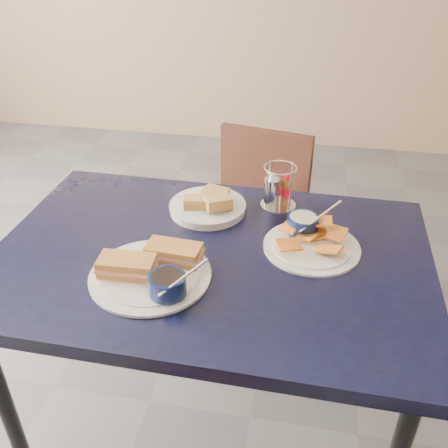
% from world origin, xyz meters
% --- Properties ---
extents(ground, '(6.00, 6.00, 0.00)m').
position_xyz_m(ground, '(0.00, 0.00, 0.00)').
color(ground, '#525257').
rests_on(ground, ground).
extents(dining_table, '(1.18, 0.80, 0.75)m').
position_xyz_m(dining_table, '(-0.12, -0.06, 0.68)').
color(dining_table, black).
rests_on(dining_table, ground).
extents(chair_far, '(0.44, 0.43, 0.80)m').
position_xyz_m(chair_far, '(-0.09, 0.63, 0.46)').
color(chair_far, black).
rests_on(chair_far, ground).
extents(sandwich_plate, '(0.32, 0.31, 0.12)m').
position_xyz_m(sandwich_plate, '(-0.24, -0.19, 0.77)').
color(sandwich_plate, white).
rests_on(sandwich_plate, dining_table).
extents(plantain_plate, '(0.26, 0.26, 0.12)m').
position_xyz_m(plantain_plate, '(0.14, 0.03, 0.77)').
color(plantain_plate, white).
rests_on(plantain_plate, dining_table).
extents(bread_basket, '(0.23, 0.23, 0.07)m').
position_xyz_m(bread_basket, '(-0.17, 0.15, 0.77)').
color(bread_basket, white).
rests_on(bread_basket, dining_table).
extents(condiment_caddy, '(0.11, 0.11, 0.14)m').
position_xyz_m(condiment_caddy, '(0.03, 0.22, 0.81)').
color(condiment_caddy, silver).
rests_on(condiment_caddy, dining_table).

